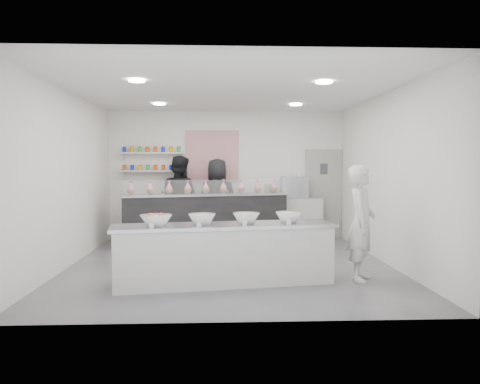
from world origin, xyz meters
The scene contains 26 objects.
floor centered at (0.00, 0.00, 0.00)m, with size 6.00×6.00×0.00m, color #515156.
ceiling centered at (0.00, 0.00, 3.00)m, with size 6.00×6.00×0.00m, color white.
back_wall centered at (0.00, 3.00, 1.50)m, with size 5.50×5.50×0.00m, color white.
left_wall centered at (-2.75, 0.00, 1.50)m, with size 6.00×6.00×0.00m, color white.
right_wall centered at (2.75, 0.00, 1.50)m, with size 6.00×6.00×0.00m, color white.
back_door centered at (2.30, 2.97, 1.05)m, with size 0.88×0.04×2.10m, color #989896.
pattern_panel centered at (-0.35, 2.98, 1.95)m, with size 1.25×0.03×1.20m, color #B63750.
jar_shelf_lower centered at (-1.75, 2.90, 1.60)m, with size 1.45×0.22×0.04m, color silver.
jar_shelf_upper centered at (-1.75, 2.90, 2.02)m, with size 1.45×0.22×0.04m, color silver.
preserve_jars centered at (-1.75, 2.88, 1.88)m, with size 1.45×0.10×0.56m, color #CC521F, non-canonical shape.
downlight_0 centered at (-1.40, -1.00, 2.98)m, with size 0.24×0.24×0.02m, color white.
downlight_1 centered at (1.40, -1.00, 2.98)m, with size 0.24×0.24×0.02m, color white.
downlight_2 centered at (-1.40, 1.60, 2.98)m, with size 0.24×0.24×0.02m, color white.
downlight_3 centered at (1.40, 1.60, 2.98)m, with size 0.24×0.24×0.02m, color white.
prep_counter centered at (-0.11, -1.32, 0.44)m, with size 3.22×0.73×0.88m, color beige.
back_bar centered at (-0.48, 2.18, 0.56)m, with size 3.61×0.66×1.12m, color black.
sneeze_guard centered at (-0.40, 1.87, 1.27)m, with size 3.56×0.02×0.31m, color white.
espresso_ledge centered at (1.55, 2.78, 0.50)m, with size 1.34×0.43×1.00m, color beige.
espresso_machine centered at (1.57, 2.78, 1.23)m, with size 0.60×0.42×0.46m, color #93969E.
cup_stacks centered at (1.00, 2.78, 1.15)m, with size 0.24×0.24×0.31m, color tan, non-canonical shape.
prep_bowls centered at (-0.11, -1.32, 0.96)m, with size 2.34×0.49×0.16m, color white, non-canonical shape.
label_cards centered at (-0.19, -1.83, 0.91)m, with size 2.01×0.04×0.07m, color white, non-canonical shape.
cookie_bags centered at (-0.48, 2.18, 1.26)m, with size 3.36×0.16×0.28m, color pink, non-canonical shape.
woman_prep centered at (1.95, -1.16, 0.87)m, with size 0.63×0.41×1.73m, color silver.
staff_left centered at (-1.11, 2.60, 0.97)m, with size 0.95×0.74×1.95m, color black.
staff_right centered at (-0.23, 2.60, 0.94)m, with size 0.92×0.60×1.89m, color black.
Camera 1 is at (-0.18, -8.06, 1.72)m, focal length 35.00 mm.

